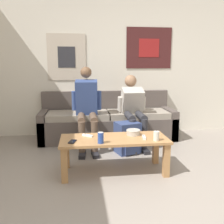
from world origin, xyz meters
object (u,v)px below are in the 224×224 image
Objects in this scene: game_controller_near_right at (144,137)px; cell_phone at (72,142)px; pillar_candle at (156,136)px; coffee_table at (114,144)px; person_seated_teen at (133,107)px; game_controller_near_left at (87,136)px; couch at (108,122)px; drink_can_blue at (101,138)px; ceramic_bowl at (133,132)px; backpack at (128,138)px; person_seated_adult at (87,105)px.

game_controller_near_right is 0.83m from cell_phone.
pillar_candle is 0.16m from game_controller_near_right.
person_seated_teen reaches higher than coffee_table.
pillar_candle reaches higher than game_controller_near_right.
game_controller_near_right is (0.66, -0.16, 0.00)m from game_controller_near_left.
couch reaches higher than cell_phone.
drink_can_blue is 0.54m from game_controller_near_right.
ceramic_bowl is at bearing 22.19° from coffee_table.
game_controller_near_left is (-0.31, 0.10, 0.09)m from coffee_table.
cell_phone is (-0.57, -1.53, 0.15)m from couch.
game_controller_near_left is at bearing 161.20° from pillar_candle.
cell_phone is (-0.83, -0.04, -0.01)m from game_controller_near_right.
couch is at bearing 104.51° from backpack.
person_seated_teen is at bearing 78.01° from ceramic_bowl.
person_seated_adult is 8.38× the size of cell_phone.
cell_phone is (-0.20, -1.11, -0.23)m from person_seated_adult.
drink_can_blue is at bearing -166.88° from game_controller_near_right.
backpack is (-0.17, -0.42, -0.39)m from person_seated_teen.
couch is 18.52× the size of drink_can_blue.
cell_phone is (-0.94, -1.15, -0.18)m from person_seated_teen.
person_seated_adult reaches higher than coffee_table.
person_seated_adult is at bearing 146.23° from backpack.
game_controller_near_left and game_controller_near_right have the same top height.
person_seated_teen is (0.45, 1.06, 0.26)m from coffee_table.
person_seated_adult is 0.94m from game_controller_near_left.
coffee_table is 7.30× the size of ceramic_bowl.
coffee_table is at bearing -114.39° from backpack.
person_seated_adult reaches higher than person_seated_teen.
coffee_table is 1.10m from person_seated_adult.
cell_phone is at bearing -131.45° from game_controller_near_left.
person_seated_adult is 9.16× the size of game_controller_near_left.
pillar_candle reaches higher than cell_phone.
person_seated_adult reaches higher than game_controller_near_left.
drink_can_blue reaches higher than pillar_candle.
couch is 0.62m from person_seated_teen.
backpack is at bearing -75.49° from couch.
game_controller_near_left is (-0.76, -0.95, -0.17)m from person_seated_teen.
backpack is 0.83m from game_controller_near_left.
drink_can_blue is (-0.46, -0.81, 0.27)m from backpack.
coffee_table is 0.34m from game_controller_near_left.
drink_can_blue is (0.11, -1.20, -0.17)m from person_seated_adult.
coffee_table is at bearing -18.13° from game_controller_near_left.
drink_can_blue is 0.32m from game_controller_near_left.
ceramic_bowl is (0.54, -0.91, -0.20)m from person_seated_adult.
person_seated_adult is 10.43× the size of pillar_candle.
drink_can_blue is at bearing -146.44° from ceramic_bowl.
couch is 2.07× the size of person_seated_teen.
game_controller_near_right is at bearing 138.64° from pillar_candle.
cell_phone is (-0.17, -0.20, -0.01)m from game_controller_near_left.
ceramic_bowl is 1.39× the size of drink_can_blue.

